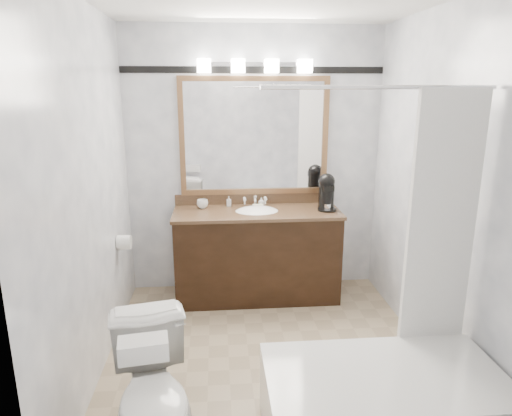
{
  "coord_description": "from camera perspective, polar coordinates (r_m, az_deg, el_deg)",
  "views": [
    {
      "loc": [
        -0.36,
        -3.01,
        1.95
      ],
      "look_at": [
        -0.07,
        0.35,
        1.05
      ],
      "focal_mm": 32.0,
      "sensor_mm": 36.0,
      "label": 1
    }
  ],
  "objects": [
    {
      "name": "vanity",
      "position": [
        4.31,
        0.1,
        -5.57
      ],
      "size": [
        1.53,
        0.58,
        0.97
      ],
      "color": "black",
      "rests_on": "ground"
    },
    {
      "name": "accent_stripe",
      "position": [
        4.32,
        -0.23,
        16.88
      ],
      "size": [
        2.4,
        0.01,
        0.06
      ],
      "primitive_type": "cube",
      "color": "black",
      "rests_on": "room"
    },
    {
      "name": "soap_bottle_a",
      "position": [
        4.34,
        -3.4,
        0.84
      ],
      "size": [
        0.04,
        0.05,
        0.1
      ],
      "primitive_type": "imported",
      "rotation": [
        0.0,
        0.0,
        -0.04
      ],
      "color": "white",
      "rests_on": "vanity"
    },
    {
      "name": "tp_roll",
      "position": [
        3.96,
        -16.15,
        -4.14
      ],
      "size": [
        0.11,
        0.12,
        0.12
      ],
      "primitive_type": "cylinder",
      "rotation": [
        0.0,
        1.57,
        0.0
      ],
      "color": "white",
      "rests_on": "room"
    },
    {
      "name": "soap_bar",
      "position": [
        4.3,
        0.23,
        0.26
      ],
      "size": [
        0.1,
        0.07,
        0.03
      ],
      "primitive_type": "cube",
      "rotation": [
        0.0,
        0.0,
        0.14
      ],
      "color": "beige",
      "rests_on": "vanity"
    },
    {
      "name": "vanity_light_bar",
      "position": [
        4.25,
        -0.15,
        17.36
      ],
      "size": [
        1.02,
        0.14,
        0.12
      ],
      "color": "silver",
      "rests_on": "room"
    },
    {
      "name": "toilet",
      "position": [
        2.64,
        -12.59,
        -22.21
      ],
      "size": [
        0.56,
        0.8,
        0.75
      ],
      "primitive_type": "imported",
      "rotation": [
        0.0,
        0.0,
        0.21
      ],
      "color": "white",
      "rests_on": "ground"
    },
    {
      "name": "room",
      "position": [
        3.11,
        1.75,
        1.85
      ],
      "size": [
        2.42,
        2.62,
        2.52
      ],
      "color": "tan",
      "rests_on": "ground"
    },
    {
      "name": "tissue_box",
      "position": [
        2.24,
        -13.89,
        -16.68
      ],
      "size": [
        0.24,
        0.16,
        0.09
      ],
      "primitive_type": "cube",
      "rotation": [
        0.0,
        0.0,
        0.15
      ],
      "color": "white",
      "rests_on": "toilet"
    },
    {
      "name": "mirror",
      "position": [
        4.33,
        -0.21,
        8.92
      ],
      "size": [
        1.4,
        0.04,
        1.1
      ],
      "color": "olive",
      "rests_on": "room"
    },
    {
      "name": "bathtub",
      "position": [
        2.84,
        15.93,
        -21.81
      ],
      "size": [
        1.3,
        0.75,
        1.96
      ],
      "color": "white",
      "rests_on": "ground"
    },
    {
      "name": "cup_right",
      "position": [
        4.3,
        -6.69,
        0.45
      ],
      "size": [
        0.09,
        0.09,
        0.07
      ],
      "primitive_type": "imported",
      "rotation": [
        0.0,
        0.0,
        0.36
      ],
      "color": "white",
      "rests_on": "vanity"
    },
    {
      "name": "soap_bottle_b",
      "position": [
        4.37,
        0.67,
        0.84
      ],
      "size": [
        0.08,
        0.08,
        0.08
      ],
      "primitive_type": "imported",
      "rotation": [
        0.0,
        0.0,
        0.35
      ],
      "color": "white",
      "rests_on": "vanity"
    },
    {
      "name": "coffee_maker",
      "position": [
        4.25,
        8.82,
        2.11
      ],
      "size": [
        0.17,
        0.22,
        0.33
      ],
      "rotation": [
        0.0,
        0.0,
        -0.05
      ],
      "color": "black",
      "rests_on": "vanity"
    },
    {
      "name": "cup_left",
      "position": [
        4.3,
        -6.71,
        0.51
      ],
      "size": [
        0.12,
        0.12,
        0.08
      ],
      "primitive_type": "imported",
      "rotation": [
        0.0,
        0.0,
        -0.2
      ],
      "color": "white",
      "rests_on": "vanity"
    }
  ]
}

